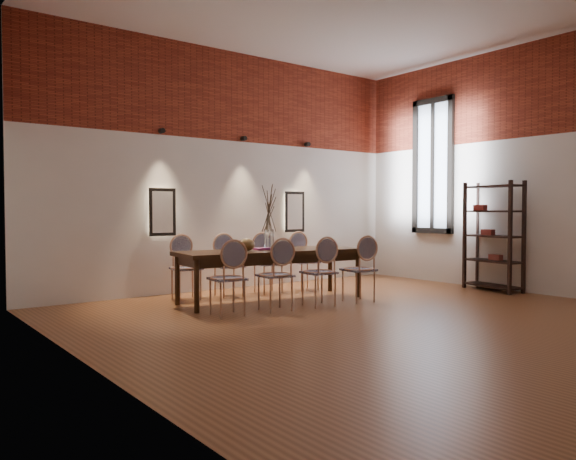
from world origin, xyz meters
TOP-DOWN VIEW (x-y plane):
  - floor at (0.00, 0.00)m, footprint 7.00×7.00m
  - wall_back at (0.00, 3.55)m, footprint 7.00×0.10m
  - wall_left at (-3.55, 0.00)m, footprint 0.10×7.00m
  - wall_right at (3.55, 0.00)m, footprint 0.10×7.00m
  - brick_band_back at (0.00, 3.48)m, footprint 7.00×0.02m
  - brick_band_right at (3.48, 0.00)m, footprint 0.02×7.00m
  - niche_left at (-1.30, 3.45)m, footprint 0.36×0.06m
  - niche_right at (1.30, 3.45)m, footprint 0.36×0.06m
  - spot_fixture_left at (-1.30, 3.42)m, footprint 0.08×0.10m
  - spot_fixture_mid at (0.20, 3.42)m, footprint 0.08×0.10m
  - spot_fixture_right at (1.60, 3.42)m, footprint 0.08×0.10m
  - window_glass at (3.46, 2.00)m, footprint 0.02×0.78m
  - window_frame at (3.44, 2.00)m, footprint 0.08×0.90m
  - window_mullion at (3.44, 2.00)m, footprint 0.06×0.06m
  - dining_table at (-0.25, 1.99)m, footprint 2.86×1.20m
  - chair_near_a at (-1.37, 1.39)m, footprint 0.49×0.49m
  - chair_near_b at (-0.68, 1.31)m, footprint 0.49×0.49m
  - chair_near_c at (0.01, 1.23)m, footprint 0.49×0.49m
  - chair_near_d at (0.70, 1.15)m, footprint 0.49×0.49m
  - chair_far_a at (-1.20, 2.83)m, footprint 0.49×0.49m
  - chair_far_b at (-0.51, 2.75)m, footprint 0.49×0.49m
  - chair_far_c at (0.18, 2.67)m, footprint 0.49×0.49m
  - chair_far_d at (0.87, 2.59)m, footprint 0.49×0.49m
  - vase at (-0.29, 2.00)m, footprint 0.14×0.14m
  - dried_branches at (-0.29, 2.00)m, footprint 0.50×0.50m
  - bowl at (-0.68, 1.99)m, footprint 0.24×0.24m
  - book at (-0.36, 2.04)m, footprint 0.28×0.21m
  - shelving_rack at (3.28, 0.63)m, footprint 0.53×1.05m

SIDE VIEW (x-z plane):
  - floor at x=0.00m, z-range -0.02..0.00m
  - dining_table at x=-0.25m, z-range 0.00..0.75m
  - chair_near_a at x=-1.37m, z-range 0.00..0.94m
  - chair_near_b at x=-0.68m, z-range 0.00..0.94m
  - chair_near_c at x=0.01m, z-range 0.00..0.94m
  - chair_near_d at x=0.70m, z-range 0.00..0.94m
  - chair_far_a at x=-1.20m, z-range 0.00..0.94m
  - chair_far_b at x=-0.51m, z-range 0.00..0.94m
  - chair_far_c at x=0.18m, z-range 0.00..0.94m
  - chair_far_d at x=0.87m, z-range 0.00..0.94m
  - book at x=-0.36m, z-range 0.75..0.78m
  - bowl at x=-0.68m, z-range 0.75..0.93m
  - vase at x=-0.29m, z-range 0.75..1.05m
  - shelving_rack at x=3.28m, z-range 0.00..1.80m
  - niche_left at x=-1.30m, z-range 0.97..1.63m
  - niche_right at x=1.30m, z-range 0.97..1.63m
  - dried_branches at x=-0.29m, z-range 1.00..1.70m
  - wall_back at x=0.00m, z-range 0.00..4.00m
  - wall_left at x=-3.55m, z-range 0.00..4.00m
  - wall_right at x=3.55m, z-range 0.00..4.00m
  - window_glass at x=3.46m, z-range 0.96..3.34m
  - window_frame at x=3.44m, z-range 0.90..3.40m
  - window_mullion at x=3.44m, z-range 0.95..3.35m
  - spot_fixture_left at x=-1.30m, z-range 2.51..2.59m
  - spot_fixture_mid at x=0.20m, z-range 2.51..2.59m
  - spot_fixture_right at x=1.60m, z-range 2.51..2.59m
  - brick_band_back at x=0.00m, z-range 2.50..4.00m
  - brick_band_right at x=3.48m, z-range 2.50..4.00m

